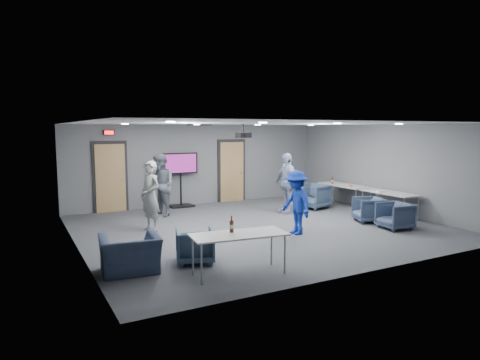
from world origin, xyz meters
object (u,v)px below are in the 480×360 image
bottle_right (332,181)px  table_right_b (389,194)px  chair_right_b (369,210)px  bottle_front (232,226)px  chair_front_a (195,246)px  chair_front_b (130,254)px  chair_right_c (395,216)px  table_right_a (345,186)px  person_b (161,185)px  table_front_left (239,236)px  chair_right_a (313,196)px  tv_stand (181,176)px  person_c (287,183)px  projector (243,135)px  person_d (296,203)px  person_a (150,196)px

bottle_right → table_right_b: bearing=-86.5°
chair_right_b → bottle_front: 5.61m
chair_front_a → chair_right_b: bearing=-151.1°
chair_front_b → chair_right_c: bearing=-172.6°
table_right_a → table_right_b: same height
chair_right_b → person_b: bearing=-103.2°
table_right_b → chair_right_b: bearing=102.5°
table_front_left → bottle_front: bottle_front is taller
chair_right_a → bottle_front: (-5.16, -4.29, 0.44)m
tv_stand → chair_right_c: bearing=-56.3°
person_c → chair_right_a: size_ratio=2.12×
table_right_a → bottle_front: size_ratio=6.34×
projector → table_right_b: bearing=-14.8°
bottle_front → person_d: bearing=33.4°
person_c → table_right_b: size_ratio=1.06×
person_b → person_c: person_b is taller
person_c → bottle_right: size_ratio=7.30×
person_a → projector: bearing=54.0°
chair_right_a → table_right_a: (1.10, -0.23, 0.29)m
chair_front_a → projector: (2.29, 2.25, 2.08)m
table_right_a → person_d: bearing=122.6°
chair_right_c → tv_stand: tv_stand is taller
person_c → bottle_right: 2.21m
chair_right_b → tv_stand: tv_stand is taller
table_right_b → table_front_left: bearing=110.5°
table_right_a → bottle_right: bearing=17.6°
chair_right_b → table_front_left: table_front_left is taller
chair_right_c → chair_front_b: size_ratio=0.73×
person_a → person_b: size_ratio=0.96×
person_a → person_c: person_c is taller
chair_right_b → tv_stand: (-3.76, 4.65, 0.67)m
person_c → projector: projector is taller
bottle_front → table_front_left: bearing=-69.9°
chair_right_a → chair_front_a: bearing=-72.6°
chair_right_a → chair_front_a: chair_right_a is taller
person_b → chair_right_b: size_ratio=2.46×
person_b → chair_front_a: person_b is taller
table_right_a → tv_stand: tv_stand is taller
person_b → chair_right_c: person_b is taller
person_c → tv_stand: (-2.48, 2.52, 0.09)m
table_right_b → table_front_left: 6.62m
chair_right_c → bottle_right: (0.91, 3.53, 0.48)m
chair_front_b → bottle_front: bearing=158.9°
person_a → chair_right_c: 6.25m
person_a → chair_right_c: (5.58, -2.77, -0.55)m
bottle_front → tv_stand: size_ratio=0.17×
person_a → table_right_a: person_a is taller
person_a → bottle_front: person_a is taller
chair_right_a → chair_right_b: (0.08, -2.36, -0.05)m
person_a → chair_right_a: bearing=75.9°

